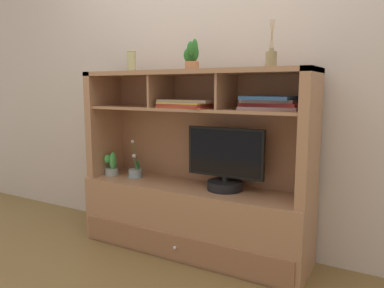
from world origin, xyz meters
TOP-DOWN VIEW (x-y plane):
  - floor_plane at (0.00, 0.00)m, footprint 6.00×6.00m
  - back_wall at (0.00, 0.24)m, footprint 6.00×0.02m
  - media_console at (0.00, 0.01)m, footprint 1.61×0.45m
  - tv_monitor at (0.24, 0.01)m, footprint 0.53×0.23m
  - potted_orchid at (-0.49, 0.00)m, footprint 0.11×0.11m
  - potted_fern at (-0.70, -0.03)m, footprint 0.11×0.11m
  - magazine_stack_left at (0.53, 0.01)m, footprint 0.37×0.27m
  - magazine_stack_centre at (-0.01, -0.05)m, footprint 0.39×0.26m
  - diffuser_bottle at (0.52, 0.03)m, footprint 0.07×0.07m
  - potted_succulent at (-0.00, 0.00)m, footprint 0.12×0.11m
  - ceramic_vase at (-0.52, 0.03)m, footprint 0.07×0.07m

SIDE VIEW (x-z plane):
  - floor_plane at x=0.00m, z-range -0.02..0.00m
  - media_console at x=0.00m, z-range -0.24..1.01m
  - potted_orchid at x=-0.49m, z-range 0.37..0.65m
  - potted_fern at x=-0.70m, z-range 0.45..0.64m
  - tv_monitor at x=0.24m, z-range 0.43..0.85m
  - magazine_stack_centre at x=-0.01m, z-range 1.01..1.06m
  - magazine_stack_left at x=0.53m, z-range 1.00..1.09m
  - diffuser_bottle at x=0.52m, z-range 1.16..1.45m
  - ceramic_vase at x=-0.52m, z-range 1.25..1.41m
  - potted_succulent at x=0.00m, z-range 1.24..1.44m
  - back_wall at x=0.00m, z-range 0.00..2.80m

